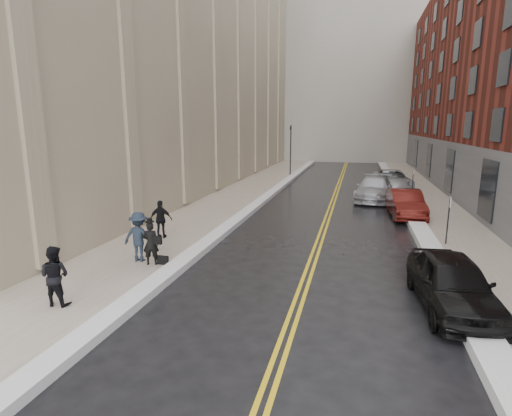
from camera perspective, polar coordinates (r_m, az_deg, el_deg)
The scene contains 19 objects.
ground at distance 12.08m, azimuth -6.78°, elevation -13.81°, with size 160.00×160.00×0.00m, color black.
sidewalk_left at distance 27.97m, azimuth -3.70°, elevation 1.19°, with size 4.00×64.00×0.15m, color gray.
sidewalk_right at distance 27.11m, azimuth 24.59°, elevation -0.21°, with size 3.00×64.00×0.15m, color gray.
lane_stripe_a at distance 26.71m, azimuth 10.49°, elevation 0.35°, with size 0.12×64.00×0.01m, color gold.
lane_stripe_b at distance 26.69m, azimuth 11.01°, elevation 0.32°, with size 0.12×64.00×0.01m, color gold.
snow_ridge_left at distance 27.35m, azimuth 0.89°, elevation 1.08°, with size 0.70×60.80×0.26m, color silver.
snow_ridge_right at distance 26.81m, azimuth 20.72°, elevation 0.14°, with size 0.85×60.80×0.30m, color silver.
tower_far_right at distance 78.61m, azimuth 23.19°, elevation 23.22°, with size 22.00×18.00×44.00m, color slate.
traffic_signal at distance 40.74m, azimuth 4.97°, elevation 8.75°, with size 0.18×0.15×5.20m.
parking_sign_near at distance 18.95m, azimuth 25.78°, elevation -1.12°, with size 0.06×0.35×2.23m.
parking_sign_far at distance 30.64m, azimuth 21.49°, elevation 3.74°, with size 0.06×0.35×2.23m.
car_black at distance 12.87m, azimuth 26.20°, elevation -9.57°, with size 1.86×4.61×1.57m, color black.
car_maroon at distance 24.42m, azimuth 20.58°, elevation 0.59°, with size 1.66×4.75×1.56m, color #430F0B.
car_silver_near at distance 29.25m, azimuth 16.52°, elevation 2.68°, with size 2.30×5.66×1.64m, color #9D9EA4.
car_silver_far at distance 34.35m, azimuth 18.85°, elevation 3.81°, with size 2.71×5.87×1.63m, color #A8ACB1.
pedestrian_main at distance 15.15m, azimuth -14.82°, elevation -4.90°, with size 0.59×0.39×1.62m, color black.
pedestrian_a at distance 12.79m, azimuth -26.82°, elevation -8.63°, with size 0.85×0.66×1.74m, color black.
pedestrian_b at distance 15.63m, azimuth -16.37°, elevation -3.96°, with size 1.22×0.70×1.88m, color #1A232F.
pedestrian_c at distance 18.58m, azimuth -13.41°, elevation -1.57°, with size 1.02×0.42×1.73m, color black.
Camera 1 is at (4.01, -10.14, 5.20)m, focal length 28.00 mm.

